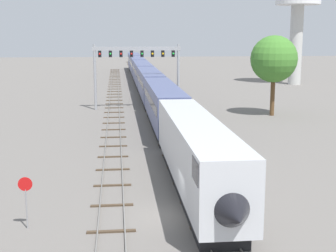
{
  "coord_description": "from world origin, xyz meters",
  "views": [
    {
      "loc": [
        -3.06,
        -26.37,
        10.32
      ],
      "look_at": [
        1.0,
        12.0,
        3.0
      ],
      "focal_mm": 51.94,
      "sensor_mm": 36.0,
      "label": 1
    }
  ],
  "objects_px": {
    "passenger_train": "(145,78)",
    "signal_gantry": "(137,61)",
    "trackside_tree_left": "(274,59)",
    "stop_sign": "(26,195)"
  },
  "relations": [
    {
      "from": "passenger_train",
      "to": "signal_gantry",
      "type": "xyz_separation_m",
      "value": [
        -2.25,
        -18.47,
        4.02
      ]
    },
    {
      "from": "trackside_tree_left",
      "to": "signal_gantry",
      "type": "bearing_deg",
      "value": 157.0
    },
    {
      "from": "signal_gantry",
      "to": "stop_sign",
      "type": "height_order",
      "value": "signal_gantry"
    },
    {
      "from": "passenger_train",
      "to": "trackside_tree_left",
      "type": "distance_m",
      "value": 29.97
    },
    {
      "from": "stop_sign",
      "to": "trackside_tree_left",
      "type": "bearing_deg",
      "value": 54.45
    },
    {
      "from": "passenger_train",
      "to": "trackside_tree_left",
      "type": "relative_size",
      "value": 12.86
    },
    {
      "from": "passenger_train",
      "to": "signal_gantry",
      "type": "relative_size",
      "value": 10.83
    },
    {
      "from": "stop_sign",
      "to": "trackside_tree_left",
      "type": "height_order",
      "value": "trackside_tree_left"
    },
    {
      "from": "passenger_train",
      "to": "stop_sign",
      "type": "relative_size",
      "value": 45.5
    },
    {
      "from": "passenger_train",
      "to": "signal_gantry",
      "type": "bearing_deg",
      "value": -96.95
    }
  ]
}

